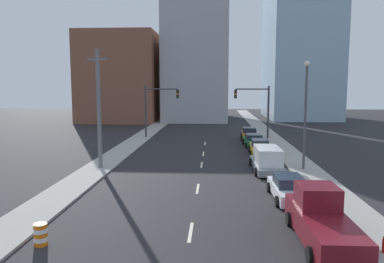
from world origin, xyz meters
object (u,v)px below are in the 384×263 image
object	(u,v)px
traffic_signal_right	(259,105)
street_lamp	(306,108)
sedan_white	(288,188)
box_truck_gray	(267,160)
sedan_green	(254,141)
traffic_signal_left	(155,104)
sedan_orange	(249,134)
pickup_truck_maroon	(321,221)
utility_pole_left_mid	(99,109)
sedan_yellow	(260,148)
traffic_barrel	(41,235)

from	to	relation	value
traffic_signal_right	street_lamp	bearing A→B (deg)	-85.02
street_lamp	sedan_white	size ratio (longest dim) A/B	1.81
box_truck_gray	sedan_green	world-z (taller)	box_truck_gray
traffic_signal_left	sedan_orange	xyz separation A→B (m)	(12.04, -0.81, -3.63)
pickup_truck_maroon	box_truck_gray	distance (m)	13.38
traffic_signal_right	sedan_orange	size ratio (longest dim) A/B	1.53
utility_pole_left_mid	sedan_green	world-z (taller)	utility_pole_left_mid
box_truck_gray	sedan_orange	bearing A→B (deg)	88.66
sedan_white	sedan_yellow	size ratio (longest dim) A/B	1.01
street_lamp	sedan_white	distance (m)	9.31
sedan_white	traffic_signal_right	bearing A→B (deg)	86.42
traffic_signal_left	box_truck_gray	bearing A→B (deg)	-57.06
traffic_signal_right	utility_pole_left_mid	world-z (taller)	utility_pole_left_mid
sedan_orange	sedan_green	bearing A→B (deg)	-87.32
sedan_white	sedan_orange	distance (m)	24.77
traffic_signal_left	box_truck_gray	distance (m)	22.05
box_truck_gray	sedan_yellow	world-z (taller)	box_truck_gray
traffic_signal_right	sedan_green	world-z (taller)	traffic_signal_right
traffic_signal_left	sedan_orange	distance (m)	12.60
traffic_signal_right	traffic_barrel	distance (m)	35.49
pickup_truck_maroon	sedan_white	bearing A→B (deg)	91.76
pickup_truck_maroon	sedan_yellow	xyz separation A→B (m)	(-0.23, 20.40, -0.23)
box_truck_gray	sedan_orange	xyz separation A→B (m)	(0.19, 17.47, -0.23)
sedan_white	sedan_orange	size ratio (longest dim) A/B	1.09
pickup_truck_maroon	street_lamp	bearing A→B (deg)	79.38
traffic_signal_left	utility_pole_left_mid	world-z (taller)	utility_pole_left_mid
traffic_barrel	sedan_green	xyz separation A→B (m)	(11.72, 26.86, 0.14)
traffic_barrel	sedan_orange	bearing A→B (deg)	69.89
sedan_green	box_truck_gray	bearing A→B (deg)	-93.25
traffic_barrel	sedan_white	world-z (taller)	sedan_white
traffic_signal_right	traffic_barrel	xyz separation A→B (m)	(-12.92, -32.83, -3.84)
traffic_barrel	sedan_green	bearing A→B (deg)	66.42
traffic_signal_left	traffic_signal_right	xyz separation A→B (m)	(13.23, 0.00, 0.00)
traffic_signal_right	street_lamp	xyz separation A→B (m)	(1.55, -17.81, 0.67)
traffic_signal_left	traffic_barrel	bearing A→B (deg)	-89.45
traffic_barrel	traffic_signal_right	bearing A→B (deg)	68.52
utility_pole_left_mid	box_truck_gray	xyz separation A→B (m)	(13.40, 0.06, -4.00)
street_lamp	sedan_orange	distance (m)	17.75
traffic_barrel	traffic_signal_left	bearing A→B (deg)	90.55
sedan_yellow	street_lamp	bearing A→B (deg)	-65.06
sedan_green	traffic_barrel	bearing A→B (deg)	-115.94
traffic_barrel	street_lamp	world-z (taller)	street_lamp
box_truck_gray	sedan_green	size ratio (longest dim) A/B	1.27
utility_pole_left_mid	sedan_green	size ratio (longest dim) A/B	2.02
sedan_white	box_truck_gray	xyz separation A→B (m)	(-0.24, 7.30, 0.27)
traffic_barrel	sedan_green	size ratio (longest dim) A/B	0.20
utility_pole_left_mid	traffic_barrel	bearing A→B (deg)	-82.65
traffic_signal_right	traffic_barrel	bearing A→B (deg)	-111.48
traffic_signal_right	street_lamp	distance (m)	17.89
traffic_barrel	pickup_truck_maroon	bearing A→B (deg)	5.62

